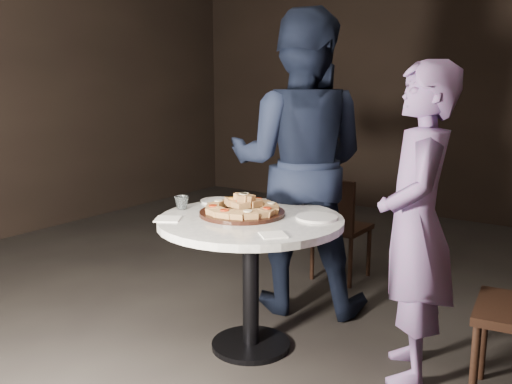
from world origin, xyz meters
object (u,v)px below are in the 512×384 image
diner_navy (299,164)px  serving_board (242,213)px  water_glass (182,203)px  focaccia_pile (243,206)px  table (251,243)px  diner_teal (416,225)px  chair_far (337,222)px

diner_navy → serving_board: bearing=70.3°
serving_board → water_glass: size_ratio=5.68×
focaccia_pile → table: bearing=-19.2°
table → focaccia_pile: (-0.07, 0.02, 0.19)m
diner_navy → diner_teal: (0.91, -0.44, -0.16)m
chair_far → diner_teal: size_ratio=0.50×
diner_teal → serving_board: bearing=-100.5°
focaccia_pile → diner_teal: bearing=12.6°
water_glass → diner_teal: 1.28m
chair_far → focaccia_pile: bearing=92.1°
diner_teal → focaccia_pile: bearing=-100.4°
focaccia_pile → chair_far: bearing=91.4°
focaccia_pile → diner_teal: diner_teal is taller
chair_far → serving_board: bearing=91.9°
table → water_glass: water_glass is taller
table → chair_far: size_ratio=1.38×
serving_board → diner_teal: (0.89, 0.20, 0.03)m
table → focaccia_pile: bearing=160.8°
serving_board → focaccia_pile: focaccia_pile is taller
focaccia_pile → water_glass: (-0.36, -0.09, -0.01)m
diner_navy → diner_teal: diner_navy is taller
water_glass → chair_far: (0.33, 1.27, -0.33)m
focaccia_pile → diner_navy: 0.66m
serving_board → diner_navy: diner_navy is taller
focaccia_pile → chair_far: focaccia_pile is taller
chair_far → diner_navy: (0.00, -0.54, 0.49)m
chair_far → diner_navy: bearing=90.7°
water_glass → chair_far: size_ratio=0.11×
focaccia_pile → diner_navy: bearing=92.6°
table → serving_board: serving_board is taller
serving_board → diner_teal: size_ratio=0.30×
focaccia_pile → chair_far: 1.23m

